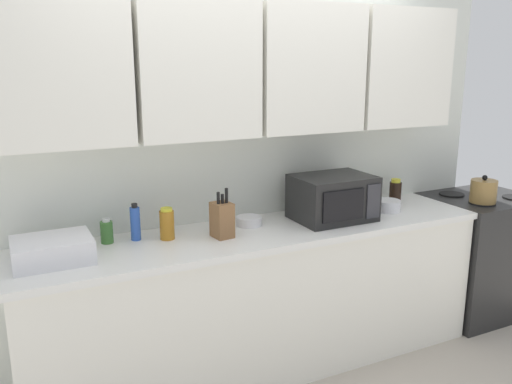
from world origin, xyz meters
The scene contains 13 objects.
wall_back_with_cabinets centered at (0.00, -0.07, 1.58)m, with size 3.73×0.38×2.60m.
counter_run centered at (0.00, -0.30, 0.45)m, with size 2.86×0.63×0.90m.
stove_range centered at (1.81, -0.32, 0.45)m, with size 0.76×0.64×0.91m.
kettle centered at (1.64, -0.46, 0.99)m, with size 0.18×0.18×0.19m.
microwave centered at (0.49, -0.31, 1.04)m, with size 0.48×0.37×0.28m.
dish_rack centered at (-1.17, -0.30, 0.96)m, with size 0.38×0.30×0.12m, color silver.
knife_block centered at (-0.27, -0.32, 1.00)m, with size 0.11×0.13×0.28m.
bottle_green_oil centered at (-0.87, -0.14, 0.96)m, with size 0.07×0.07×0.14m.
bottle_blue_cleaner centered at (-0.72, -0.16, 1.00)m, with size 0.05×0.05×0.21m.
bottle_soy_dark centered at (1.13, -0.14, 0.98)m, with size 0.08×0.08×0.17m.
bottle_amber_vinegar centered at (-0.56, -0.22, 0.99)m, with size 0.08×0.08×0.18m.
bowl_ceramic_small centered at (-0.04, -0.19, 0.93)m, with size 0.16×0.16×0.05m, color silver.
bowl_mixing_large centered at (0.93, -0.31, 0.94)m, with size 0.18×0.18×0.07m, color silver.
Camera 1 is at (-1.37, -2.99, 1.87)m, focal length 37.38 mm.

